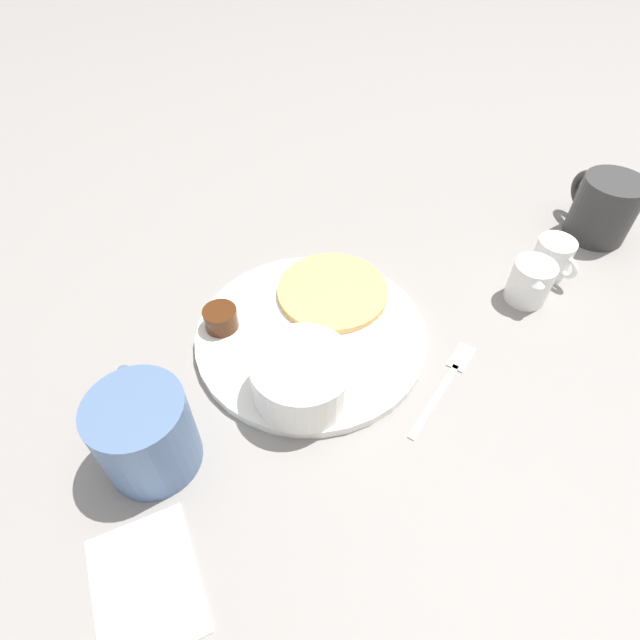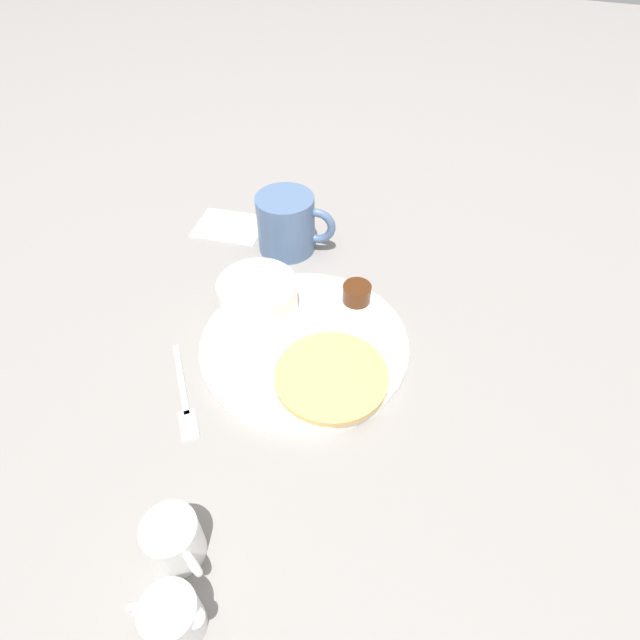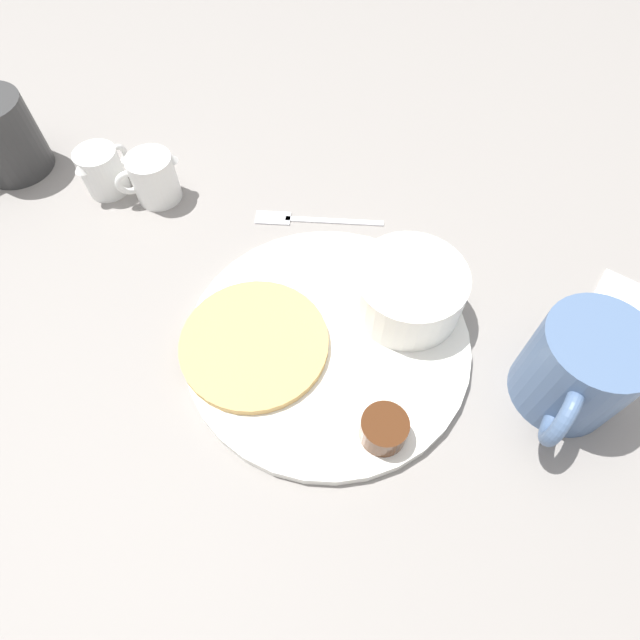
{
  "view_description": "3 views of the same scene",
  "coord_description": "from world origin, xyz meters",
  "px_view_note": "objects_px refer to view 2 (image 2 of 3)",
  "views": [
    {
      "loc": [
        -0.39,
        0.11,
        0.46
      ],
      "look_at": [
        -0.02,
        -0.01,
        0.05
      ],
      "focal_mm": 28.0,
      "sensor_mm": 36.0,
      "label": 1
    },
    {
      "loc": [
        0.18,
        -0.41,
        0.51
      ],
      "look_at": [
        0.02,
        0.02,
        0.04
      ],
      "focal_mm": 28.0,
      "sensor_mm": 36.0,
      "label": 2
    },
    {
      "loc": [
        0.19,
        0.16,
        0.43
      ],
      "look_at": [
        -0.0,
        -0.01,
        0.02
      ],
      "focal_mm": 28.0,
      "sensor_mm": 36.0,
      "label": 3
    }
  ],
  "objects_px": {
    "creamer_pitcher_near": "(175,540)",
    "creamer_pitcher_far": "(173,618)",
    "bowl": "(258,296)",
    "fork": "(185,400)",
    "plate": "(304,344)",
    "coffee_mug": "(288,224)"
  },
  "relations": [
    {
      "from": "creamer_pitcher_near",
      "to": "creamer_pitcher_far",
      "type": "xyz_separation_m",
      "value": [
        0.03,
        -0.06,
        -0.0
      ]
    },
    {
      "from": "plate",
      "to": "creamer_pitcher_far",
      "type": "bearing_deg",
      "value": -87.05
    },
    {
      "from": "coffee_mug",
      "to": "creamer_pitcher_far",
      "type": "xyz_separation_m",
      "value": [
        0.12,
        -0.54,
        -0.02
      ]
    },
    {
      "from": "coffee_mug",
      "to": "creamer_pitcher_near",
      "type": "height_order",
      "value": "coffee_mug"
    },
    {
      "from": "bowl",
      "to": "fork",
      "type": "bearing_deg",
      "value": -98.2
    },
    {
      "from": "coffee_mug",
      "to": "creamer_pitcher_near",
      "type": "bearing_deg",
      "value": -79.41
    },
    {
      "from": "creamer_pitcher_near",
      "to": "fork",
      "type": "distance_m",
      "value": 0.18
    },
    {
      "from": "creamer_pitcher_far",
      "to": "creamer_pitcher_near",
      "type": "bearing_deg",
      "value": 120.37
    },
    {
      "from": "coffee_mug",
      "to": "creamer_pitcher_far",
      "type": "relative_size",
      "value": 1.75
    },
    {
      "from": "creamer_pitcher_near",
      "to": "coffee_mug",
      "type": "bearing_deg",
      "value": 100.59
    },
    {
      "from": "plate",
      "to": "fork",
      "type": "distance_m",
      "value": 0.17
    },
    {
      "from": "creamer_pitcher_near",
      "to": "creamer_pitcher_far",
      "type": "height_order",
      "value": "creamer_pitcher_near"
    },
    {
      "from": "coffee_mug",
      "to": "creamer_pitcher_near",
      "type": "relative_size",
      "value": 1.74
    },
    {
      "from": "fork",
      "to": "creamer_pitcher_far",
      "type": "bearing_deg",
      "value": -59.88
    },
    {
      "from": "plate",
      "to": "fork",
      "type": "height_order",
      "value": "plate"
    },
    {
      "from": "fork",
      "to": "coffee_mug",
      "type": "bearing_deg",
      "value": 90.05
    },
    {
      "from": "bowl",
      "to": "fork",
      "type": "xyz_separation_m",
      "value": [
        -0.02,
        -0.17,
        -0.04
      ]
    },
    {
      "from": "coffee_mug",
      "to": "fork",
      "type": "distance_m",
      "value": 0.33
    },
    {
      "from": "plate",
      "to": "creamer_pitcher_far",
      "type": "relative_size",
      "value": 3.86
    },
    {
      "from": "plate",
      "to": "bowl",
      "type": "relative_size",
      "value": 2.56
    },
    {
      "from": "bowl",
      "to": "coffee_mug",
      "type": "height_order",
      "value": "coffee_mug"
    },
    {
      "from": "bowl",
      "to": "fork",
      "type": "height_order",
      "value": "bowl"
    }
  ]
}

